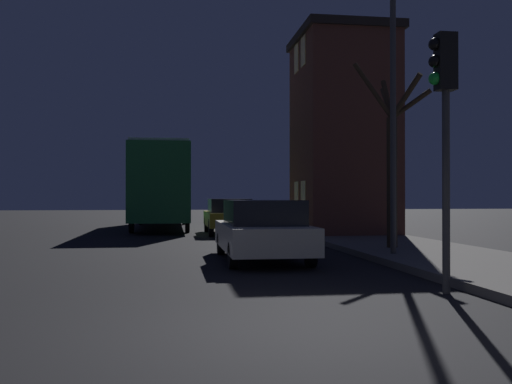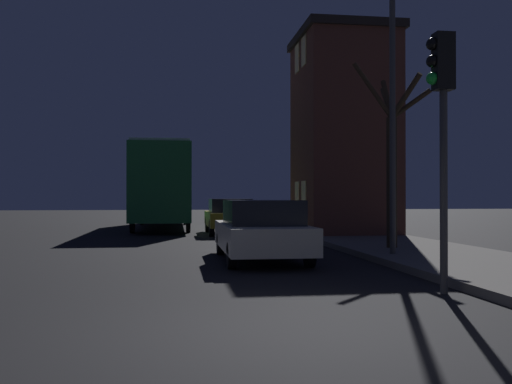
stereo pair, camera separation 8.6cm
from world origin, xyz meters
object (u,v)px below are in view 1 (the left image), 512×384
Objects in this scene: bus at (161,181)px; bare_tree at (392,157)px; car_mid_lane at (229,215)px; traffic_light at (444,106)px; car_near_lane at (262,230)px; streetlamp at (380,58)px.

bare_tree is at bearing -64.05° from bus.
traffic_light is at bearing -82.38° from car_mid_lane.
car_mid_lane is (0.17, 9.65, 0.02)m from car_near_lane.
traffic_light is 0.96× the size of car_mid_lane.
bare_tree reaches higher than traffic_light.
bus is (-6.39, 13.14, -0.32)m from bare_tree.
traffic_light is at bearing -76.27° from bus.
traffic_light reaches higher than car_near_lane.
car_near_lane is (2.62, -14.47, -1.53)m from bus.
streetlamp is 1.69× the size of traffic_light.
bare_tree reaches higher than car_near_lane.
streetlamp is 11.05m from car_mid_lane.
bare_tree is 4.40m from car_near_lane.
car_near_lane reaches higher than car_mid_lane.
traffic_light reaches higher than bus.
bus is at bearing 115.95° from bare_tree.
traffic_light is 14.87m from car_mid_lane.
bus is 2.42× the size of car_near_lane.
streetlamp is 5.07m from traffic_light.
car_near_lane is at bearing -79.72° from bus.
bare_tree is 9.25m from car_mid_lane.
traffic_light is 0.37× the size of bus.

